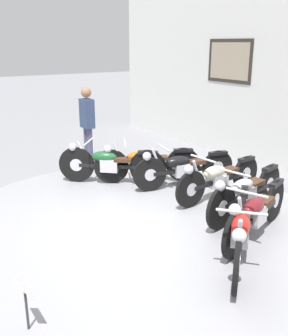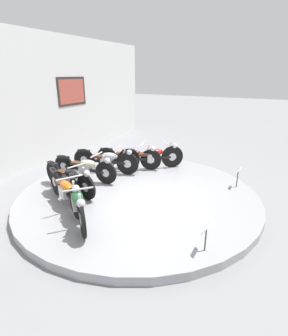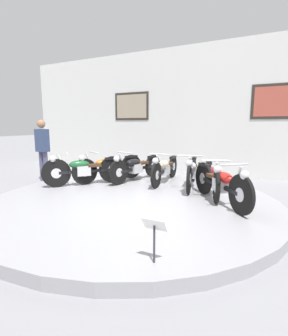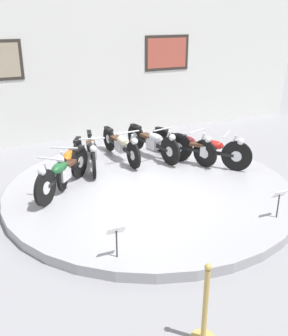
{
  "view_description": "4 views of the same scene",
  "coord_description": "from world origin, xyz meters",
  "px_view_note": "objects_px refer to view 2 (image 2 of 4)",
  "views": [
    {
      "loc": [
        4.54,
        -2.79,
        2.68
      ],
      "look_at": [
        -0.28,
        0.33,
        0.86
      ],
      "focal_mm": 42.0,
      "sensor_mm": 36.0,
      "label": 1
    },
    {
      "loc": [
        -5.05,
        -2.86,
        2.91
      ],
      "look_at": [
        0.29,
        0.0,
        0.7
      ],
      "focal_mm": 28.0,
      "sensor_mm": 36.0,
      "label": 2
    },
    {
      "loc": [
        2.55,
        -4.43,
        1.66
      ],
      "look_at": [
        0.03,
        0.42,
        0.73
      ],
      "focal_mm": 28.0,
      "sensor_mm": 36.0,
      "label": 3
    },
    {
      "loc": [
        -2.98,
        -6.54,
        3.45
      ],
      "look_at": [
        -0.13,
        -0.01,
        0.58
      ],
      "focal_mm": 42.0,
      "sensor_mm": 36.0,
      "label": 4
    }
  ],
  "objects_px": {
    "motorcycle_silver": "(107,160)",
    "motorcycle_cream": "(86,167)",
    "motorcycle_red": "(152,156)",
    "motorcycle_orange": "(65,189)",
    "motorcycle_green": "(77,200)",
    "info_placard_front_centre": "(238,174)",
    "motorcycle_maroon": "(130,157)",
    "motorcycle_black": "(70,177)",
    "info_placard_front_left": "(206,231)"
  },
  "relations": [
    {
      "from": "motorcycle_black",
      "to": "motorcycle_silver",
      "type": "relative_size",
      "value": 0.98
    },
    {
      "from": "motorcycle_green",
      "to": "motorcycle_maroon",
      "type": "bearing_deg",
      "value": 11.31
    },
    {
      "from": "info_placard_front_left",
      "to": "info_placard_front_centre",
      "type": "bearing_deg",
      "value": 0.0
    },
    {
      "from": "motorcycle_orange",
      "to": "motorcycle_red",
      "type": "bearing_deg",
      "value": -11.36
    },
    {
      "from": "motorcycle_orange",
      "to": "motorcycle_silver",
      "type": "xyz_separation_m",
      "value": [
        2.1,
        0.42,
        0.0
      ]
    },
    {
      "from": "motorcycle_cream",
      "to": "motorcycle_black",
      "type": "bearing_deg",
      "value": -168.64
    },
    {
      "from": "motorcycle_red",
      "to": "info_placard_front_left",
      "type": "relative_size",
      "value": 3.05
    },
    {
      "from": "motorcycle_green",
      "to": "motorcycle_maroon",
      "type": "relative_size",
      "value": 0.83
    },
    {
      "from": "motorcycle_orange",
      "to": "motorcycle_maroon",
      "type": "bearing_deg",
      "value": -0.07
    },
    {
      "from": "motorcycle_cream",
      "to": "motorcycle_maroon",
      "type": "bearing_deg",
      "value": -23.38
    },
    {
      "from": "motorcycle_red",
      "to": "motorcycle_silver",
      "type": "bearing_deg",
      "value": 130.76
    },
    {
      "from": "motorcycle_orange",
      "to": "info_placard_front_left",
      "type": "height_order",
      "value": "motorcycle_orange"
    },
    {
      "from": "info_placard_front_centre",
      "to": "motorcycle_green",
      "type": "bearing_deg",
      "value": 140.87
    },
    {
      "from": "info_placard_front_centre",
      "to": "motorcycle_maroon",
      "type": "bearing_deg",
      "value": 91.89
    },
    {
      "from": "motorcycle_green",
      "to": "motorcycle_black",
      "type": "distance_m",
      "value": 1.35
    },
    {
      "from": "motorcycle_green",
      "to": "info_placard_front_left",
      "type": "xyz_separation_m",
      "value": [
        0.19,
        -2.5,
        -0.03
      ]
    },
    {
      "from": "motorcycle_orange",
      "to": "info_placard_front_centre",
      "type": "relative_size",
      "value": 3.51
    },
    {
      "from": "info_placard_front_left",
      "to": "info_placard_front_centre",
      "type": "distance_m",
      "value": 2.88
    },
    {
      "from": "motorcycle_orange",
      "to": "motorcycle_cream",
      "type": "bearing_deg",
      "value": 23.08
    },
    {
      "from": "motorcycle_green",
      "to": "motorcycle_black",
      "type": "xyz_separation_m",
      "value": [
        0.88,
        1.02,
        -0.02
      ]
    },
    {
      "from": "motorcycle_cream",
      "to": "info_placard_front_left",
      "type": "bearing_deg",
      "value": -111.46
    },
    {
      "from": "motorcycle_black",
      "to": "motorcycle_cream",
      "type": "bearing_deg",
      "value": 11.36
    },
    {
      "from": "motorcycle_cream",
      "to": "motorcycle_silver",
      "type": "bearing_deg",
      "value": -11.33
    },
    {
      "from": "motorcycle_green",
      "to": "motorcycle_silver",
      "type": "height_order",
      "value": "motorcycle_green"
    },
    {
      "from": "motorcycle_green",
      "to": "motorcycle_silver",
      "type": "bearing_deg",
      "value": 23.16
    },
    {
      "from": "motorcycle_orange",
      "to": "info_placard_front_left",
      "type": "bearing_deg",
      "value": -91.8
    },
    {
      "from": "motorcycle_cream",
      "to": "info_placard_front_centre",
      "type": "height_order",
      "value": "motorcycle_cream"
    },
    {
      "from": "motorcycle_cream",
      "to": "motorcycle_silver",
      "type": "height_order",
      "value": "motorcycle_silver"
    },
    {
      "from": "motorcycle_black",
      "to": "motorcycle_cream",
      "type": "height_order",
      "value": "motorcycle_black"
    },
    {
      "from": "motorcycle_orange",
      "to": "motorcycle_silver",
      "type": "bearing_deg",
      "value": 11.42
    },
    {
      "from": "motorcycle_silver",
      "to": "info_placard_front_centre",
      "type": "bearing_deg",
      "value": -78.97
    },
    {
      "from": "motorcycle_orange",
      "to": "motorcycle_black",
      "type": "xyz_separation_m",
      "value": [
        0.59,
        0.42,
        -0.01
      ]
    },
    {
      "from": "motorcycle_green",
      "to": "info_placard_front_centre",
      "type": "height_order",
      "value": "motorcycle_green"
    },
    {
      "from": "motorcycle_orange",
      "to": "info_placard_front_centre",
      "type": "height_order",
      "value": "motorcycle_orange"
    },
    {
      "from": "motorcycle_black",
      "to": "motorcycle_green",
      "type": "bearing_deg",
      "value": -130.8
    },
    {
      "from": "motorcycle_green",
      "to": "motorcycle_red",
      "type": "relative_size",
      "value": 1.0
    },
    {
      "from": "motorcycle_orange",
      "to": "motorcycle_maroon",
      "type": "distance_m",
      "value": 2.68
    },
    {
      "from": "motorcycle_silver",
      "to": "info_placard_front_centre",
      "type": "xyz_separation_m",
      "value": [
        0.69,
        -3.53,
        -0.02
      ]
    },
    {
      "from": "motorcycle_red",
      "to": "motorcycle_black",
      "type": "bearing_deg",
      "value": 156.89
    },
    {
      "from": "motorcycle_maroon",
      "to": "info_placard_front_left",
      "type": "distance_m",
      "value": 4.16
    },
    {
      "from": "motorcycle_black",
      "to": "motorcycle_silver",
      "type": "distance_m",
      "value": 1.51
    },
    {
      "from": "motorcycle_silver",
      "to": "motorcycle_maroon",
      "type": "height_order",
      "value": "motorcycle_silver"
    },
    {
      "from": "motorcycle_cream",
      "to": "info_placard_front_left",
      "type": "distance_m",
      "value": 3.95
    },
    {
      "from": "motorcycle_black",
      "to": "info_placard_front_left",
      "type": "bearing_deg",
      "value": -101.03
    },
    {
      "from": "motorcycle_silver",
      "to": "motorcycle_cream",
      "type": "bearing_deg",
      "value": 168.67
    },
    {
      "from": "motorcycle_maroon",
      "to": "motorcycle_silver",
      "type": "bearing_deg",
      "value": 143.88
    },
    {
      "from": "info_placard_front_left",
      "to": "motorcycle_black",
      "type": "bearing_deg",
      "value": 78.97
    },
    {
      "from": "motorcycle_red",
      "to": "motorcycle_orange",
      "type": "bearing_deg",
      "value": 168.64
    },
    {
      "from": "motorcycle_red",
      "to": "motorcycle_green",
      "type": "bearing_deg",
      "value": 180.0
    },
    {
      "from": "motorcycle_orange",
      "to": "motorcycle_green",
      "type": "bearing_deg",
      "value": -115.99
    }
  ]
}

